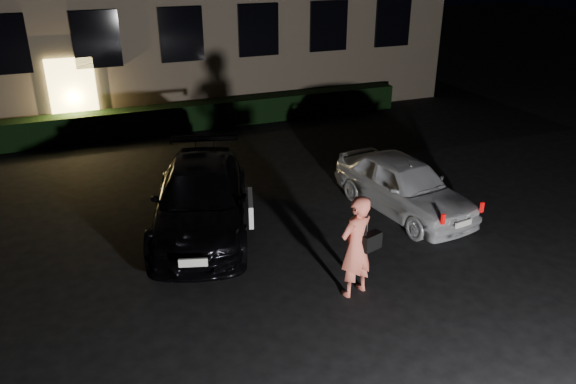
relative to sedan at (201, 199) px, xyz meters
name	(u,v)px	position (x,y,z in m)	size (l,w,h in m)	color
ground	(324,299)	(1.33, -3.41, -0.70)	(80.00, 80.00, 0.00)	black
hedge	(190,116)	(1.33, 7.09, -0.27)	(15.00, 0.70, 0.85)	black
sedan	(201,199)	(0.00, 0.00, 0.00)	(3.25, 5.15, 1.39)	black
hatch	(404,185)	(4.50, -0.88, -0.05)	(2.05, 3.98, 1.30)	silver
man	(356,246)	(1.91, -3.44, 0.25)	(0.87, 0.64, 1.89)	#DE6450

